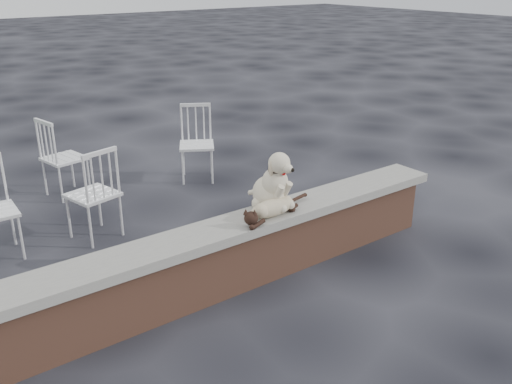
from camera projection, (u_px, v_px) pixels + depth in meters
ground at (142, 320)px, 4.27m from camera, size 60.00×60.00×0.00m
brick_wall at (140, 292)px, 4.17m from camera, size 6.00×0.30×0.50m
capstone at (137, 258)px, 4.06m from camera, size 6.20×0.40×0.08m
dog at (269, 179)px, 4.72m from camera, size 0.42×0.51×0.53m
cat at (272, 207)px, 4.63m from camera, size 1.01×0.40×0.17m
chair_c at (92, 193)px, 5.43m from camera, size 0.68×0.68×0.94m
chair_d at (197, 144)px, 6.96m from camera, size 0.77×0.77×0.94m
chair_e at (64, 157)px, 6.47m from camera, size 0.66×0.66×0.94m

